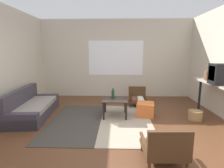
# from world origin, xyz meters

# --- Properties ---
(ground_plane) EXTENTS (7.80, 7.80, 0.00)m
(ground_plane) POSITION_xyz_m (0.00, 0.00, 0.00)
(ground_plane) COLOR #56331E
(far_wall_with_window) EXTENTS (5.60, 0.13, 2.70)m
(far_wall_with_window) POSITION_xyz_m (0.00, 3.06, 1.35)
(far_wall_with_window) COLOR beige
(far_wall_with_window) RESTS_ON ground
(area_rug) EXTENTS (2.32, 2.38, 0.01)m
(area_rug) POSITION_xyz_m (-0.31, 0.57, 0.01)
(area_rug) COLOR #38332D
(area_rug) RESTS_ON ground
(couch) EXTENTS (0.92, 1.90, 0.69)m
(couch) POSITION_xyz_m (-2.07, 0.88, 0.21)
(couch) COLOR #38333D
(couch) RESTS_ON ground
(coffee_table) EXTENTS (0.61, 0.61, 0.44)m
(coffee_table) POSITION_xyz_m (0.01, 0.93, 0.36)
(coffee_table) COLOR black
(coffee_table) RESTS_ON ground
(armchair_by_window) EXTENTS (0.55, 0.61, 0.53)m
(armchair_by_window) POSITION_xyz_m (0.67, 1.93, 0.23)
(armchair_by_window) COLOR #472D19
(armchair_by_window) RESTS_ON ground
(armchair_striped_foreground) EXTENTS (0.62, 0.63, 0.59)m
(armchair_striped_foreground) POSITION_xyz_m (0.74, -0.98, 0.26)
(armchair_striped_foreground) COLOR #472D19
(armchair_striped_foreground) RESTS_ON ground
(ottoman_orange) EXTENTS (0.48, 0.48, 0.34)m
(ottoman_orange) POSITION_xyz_m (0.77, 0.96, 0.17)
(ottoman_orange) COLOR #D1662D
(ottoman_orange) RESTS_ON ground
(console_shelf) EXTENTS (0.39, 1.59, 0.90)m
(console_shelf) POSITION_xyz_m (2.31, 0.74, 0.79)
(console_shelf) COLOR #B2AD9E
(console_shelf) RESTS_ON ground
(crt_television) EXTENTS (0.51, 0.33, 0.44)m
(crt_television) POSITION_xyz_m (2.30, 0.49, 1.12)
(crt_television) COLOR black
(crt_television) RESTS_ON console_shelf
(clay_vase) EXTENTS (0.25, 0.25, 0.32)m
(clay_vase) POSITION_xyz_m (2.31, 1.05, 1.02)
(clay_vase) COLOR brown
(clay_vase) RESTS_ON console_shelf
(glass_bottle) EXTENTS (0.07, 0.07, 0.25)m
(glass_bottle) POSITION_xyz_m (-0.04, 1.06, 0.54)
(glass_bottle) COLOR #194723
(glass_bottle) RESTS_ON coffee_table
(wicker_basket) EXTENTS (0.32, 0.32, 0.22)m
(wicker_basket) POSITION_xyz_m (1.91, 0.75, 0.11)
(wicker_basket) COLOR #9E7A4C
(wicker_basket) RESTS_ON ground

